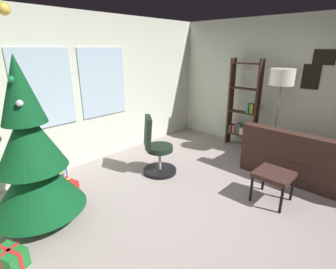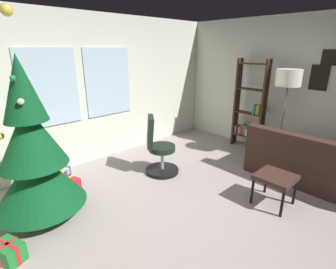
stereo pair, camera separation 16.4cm
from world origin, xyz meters
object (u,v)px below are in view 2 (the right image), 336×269
at_px(gift_box_blue, 59,175).
at_px(bookshelf, 250,111).
at_px(office_chair, 159,152).
at_px(floor_lamp, 288,83).
at_px(holiday_tree, 34,156).
at_px(footstool, 275,179).
at_px(gift_box_gold, 57,178).
at_px(gift_box_red, 65,184).
at_px(gift_box_green, 9,252).
at_px(couch, 330,167).

distance_m(gift_box_blue, bookshelf, 3.78).
distance_m(office_chair, floor_lamp, 2.48).
height_order(office_chair, bookshelf, bookshelf).
bearing_deg(bookshelf, holiday_tree, 171.78).
height_order(footstool, holiday_tree, holiday_tree).
bearing_deg(gift_box_gold, gift_box_red, -78.70).
distance_m(holiday_tree, bookshelf, 4.00).
relative_size(holiday_tree, gift_box_green, 7.19).
bearing_deg(gift_box_gold, footstool, -52.49).
height_order(couch, floor_lamp, floor_lamp).
bearing_deg(holiday_tree, couch, -32.93).
bearing_deg(holiday_tree, bookshelf, -8.22).
distance_m(gift_box_red, office_chair, 1.53).
relative_size(couch, bookshelf, 1.12).
height_order(gift_box_red, bookshelf, bookshelf).
bearing_deg(gift_box_red, holiday_tree, -136.60).
bearing_deg(office_chair, gift_box_blue, 148.41).
height_order(couch, gift_box_red, couch).
distance_m(gift_box_green, gift_box_blue, 1.57).
height_order(gift_box_green, floor_lamp, floor_lamp).
distance_m(gift_box_gold, floor_lamp, 4.07).
relative_size(gift_box_blue, office_chair, 0.39).
distance_m(couch, gift_box_red, 4.05).
xyz_separation_m(couch, footstool, (-1.15, 0.35, 0.09)).
height_order(footstool, office_chair, office_chair).
height_order(gift_box_red, floor_lamp, floor_lamp).
relative_size(gift_box_red, floor_lamp, 0.25).
distance_m(gift_box_blue, office_chair, 1.62).
relative_size(gift_box_blue, bookshelf, 0.21).
bearing_deg(gift_box_red, gift_box_blue, 85.93).
distance_m(couch, office_chair, 2.68).
height_order(footstool, gift_box_green, footstool).
height_order(gift_box_green, bookshelf, bookshelf).
height_order(gift_box_blue, bookshelf, bookshelf).
height_order(gift_box_green, office_chair, office_chair).
bearing_deg(couch, gift_box_blue, 135.76).
distance_m(holiday_tree, floor_lamp, 4.00).
height_order(holiday_tree, gift_box_gold, holiday_tree).
distance_m(footstool, office_chair, 1.82).
height_order(holiday_tree, gift_box_blue, holiday_tree).
distance_m(bookshelf, floor_lamp, 1.04).
xyz_separation_m(gift_box_blue, floor_lamp, (3.26, -2.03, 1.34)).
relative_size(couch, office_chair, 2.07).
height_order(couch, bookshelf, bookshelf).
bearing_deg(couch, office_chair, 128.22).
bearing_deg(office_chair, gift_box_green, -170.58).
relative_size(gift_box_green, gift_box_gold, 1.12).
relative_size(bookshelf, floor_lamp, 1.09).
bearing_deg(gift_box_blue, floor_lamp, -31.94).
bearing_deg(couch, gift_box_gold, 137.05).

